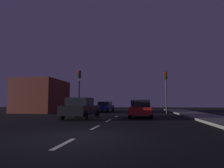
# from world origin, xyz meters

# --- Properties ---
(ground_plane) EXTENTS (80.00, 80.00, 0.00)m
(ground_plane) POSITION_xyz_m (0.00, 7.00, 0.00)
(ground_plane) COLOR black
(sidewalk_curb_right) EXTENTS (3.00, 40.00, 0.15)m
(sidewalk_curb_right) POSITION_xyz_m (7.50, 7.00, 0.07)
(sidewalk_curb_right) COLOR gray
(sidewalk_curb_right) RESTS_ON ground_plane
(lane_stripe_nearest) EXTENTS (0.16, 1.60, 0.01)m
(lane_stripe_nearest) POSITION_xyz_m (0.00, -1.20, 0.00)
(lane_stripe_nearest) COLOR silver
(lane_stripe_nearest) RESTS_ON ground_plane
(lane_stripe_second) EXTENTS (0.16, 1.60, 0.01)m
(lane_stripe_second) POSITION_xyz_m (0.00, 2.60, 0.00)
(lane_stripe_second) COLOR silver
(lane_stripe_second) RESTS_ON ground_plane
(lane_stripe_third) EXTENTS (0.16, 1.60, 0.01)m
(lane_stripe_third) POSITION_xyz_m (0.00, 6.40, 0.00)
(lane_stripe_third) COLOR silver
(lane_stripe_third) RESTS_ON ground_plane
(lane_stripe_fourth) EXTENTS (0.16, 1.60, 0.01)m
(lane_stripe_fourth) POSITION_xyz_m (0.00, 10.20, 0.00)
(lane_stripe_fourth) COLOR silver
(lane_stripe_fourth) RESTS_ON ground_plane
(traffic_signal_left) EXTENTS (0.32, 0.38, 5.20)m
(traffic_signal_left) POSITION_xyz_m (-5.35, 15.52, 3.63)
(traffic_signal_left) COLOR #4C4C51
(traffic_signal_left) RESTS_ON ground_plane
(traffic_signal_right) EXTENTS (0.32, 0.38, 4.82)m
(traffic_signal_right) POSITION_xyz_m (5.04, 15.52, 3.38)
(traffic_signal_right) COLOR #2D2D30
(traffic_signal_right) RESTS_ON ground_plane
(car_stopped_ahead) EXTENTS (1.90, 4.45, 1.47)m
(car_stopped_ahead) POSITION_xyz_m (2.20, 9.58, 0.75)
(car_stopped_ahead) COLOR #B21919
(car_stopped_ahead) RESTS_ON ground_plane
(car_adjacent_lane) EXTENTS (2.21, 3.93, 1.61)m
(car_adjacent_lane) POSITION_xyz_m (-2.37, 7.31, 0.80)
(car_adjacent_lane) COLOR black
(car_adjacent_lane) RESTS_ON ground_plane
(car_oncoming_far) EXTENTS (2.11, 4.66, 1.40)m
(car_oncoming_far) POSITION_xyz_m (-2.85, 19.15, 0.72)
(car_oncoming_far) COLOR navy
(car_oncoming_far) RESTS_ON ground_plane
(storefront_left) EXTENTS (5.07, 6.31, 4.16)m
(storefront_left) POSITION_xyz_m (-10.53, 15.98, 2.08)
(storefront_left) COLOR maroon
(storefront_left) RESTS_ON ground_plane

